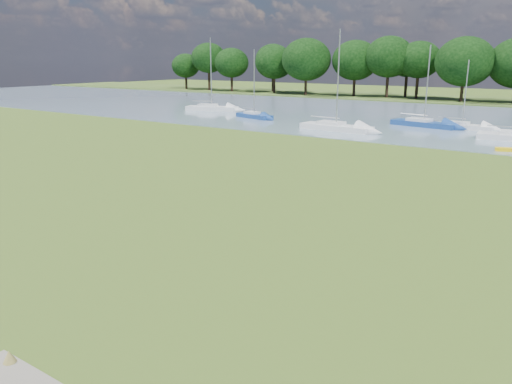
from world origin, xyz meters
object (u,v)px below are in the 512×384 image
Objects in this scene: sailboat_2 at (423,122)px; sailboat_5 at (211,107)px; sailboat_6 at (335,125)px; sailboat_7 at (254,114)px; sailboat_3 at (461,125)px.

sailboat_5 reaches higher than sailboat_2.
sailboat_6 is 1.21× the size of sailboat_7.
sailboat_5 is (-32.04, -0.09, 0.12)m from sailboat_3.
sailboat_3 is 0.71× the size of sailboat_5.
sailboat_5 is (-28.38, 0.30, 0.05)m from sailboat_2.
sailboat_2 is 3.68m from sailboat_3.
sailboat_2 is at bearing 55.05° from sailboat_6.
sailboat_6 is at bearing -0.84° from sailboat_7.
sailboat_7 is at bearing -158.14° from sailboat_2.
sailboat_6 is (-9.96, -8.01, 0.08)m from sailboat_3.
sailboat_7 is at bearing -40.69° from sailboat_5.
sailboat_6 is (22.08, -7.92, -0.04)m from sailboat_5.
sailboat_2 is 1.22× the size of sailboat_3.
sailboat_6 is 13.06m from sailboat_7.
sailboat_5 is 10.41m from sailboat_7.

